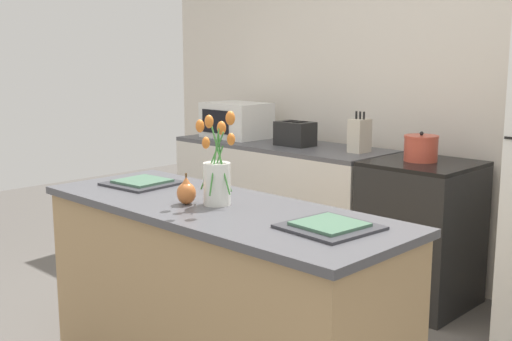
{
  "coord_description": "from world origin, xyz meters",
  "views": [
    {
      "loc": [
        2.03,
        -1.83,
        1.54
      ],
      "look_at": [
        0.0,
        0.25,
        1.0
      ],
      "focal_mm": 45.0,
      "sensor_mm": 36.0,
      "label": 1
    }
  ],
  "objects_px": {
    "pear_figurine": "(186,192)",
    "microwave": "(236,120)",
    "flower_vase": "(217,175)",
    "plate_setting_right": "(330,226)",
    "toaster": "(295,134)",
    "knife_block": "(360,136)",
    "plate_setting_left": "(142,182)",
    "stove_range": "(421,233)",
    "cooking_pot": "(421,148)"
  },
  "relations": [
    {
      "from": "cooking_pot",
      "to": "knife_block",
      "type": "relative_size",
      "value": 0.77
    },
    {
      "from": "microwave",
      "to": "stove_range",
      "type": "bearing_deg",
      "value": 0.02
    },
    {
      "from": "flower_vase",
      "to": "plate_setting_right",
      "type": "distance_m",
      "value": 0.6
    },
    {
      "from": "pear_figurine",
      "to": "toaster",
      "type": "distance_m",
      "value": 1.85
    },
    {
      "from": "stove_range",
      "to": "cooking_pot",
      "type": "xyz_separation_m",
      "value": [
        -0.03,
        0.01,
        0.53
      ]
    },
    {
      "from": "flower_vase",
      "to": "plate_setting_right",
      "type": "bearing_deg",
      "value": 3.25
    },
    {
      "from": "flower_vase",
      "to": "knife_block",
      "type": "bearing_deg",
      "value": 103.99
    },
    {
      "from": "stove_range",
      "to": "flower_vase",
      "type": "distance_m",
      "value": 1.7
    },
    {
      "from": "stove_range",
      "to": "microwave",
      "type": "distance_m",
      "value": 1.73
    },
    {
      "from": "microwave",
      "to": "flower_vase",
      "type": "bearing_deg",
      "value": -46.13
    },
    {
      "from": "plate_setting_left",
      "to": "cooking_pot",
      "type": "distance_m",
      "value": 1.71
    },
    {
      "from": "plate_setting_left",
      "to": "toaster",
      "type": "xyz_separation_m",
      "value": [
        -0.31,
        1.54,
        0.09
      ]
    },
    {
      "from": "pear_figurine",
      "to": "microwave",
      "type": "distance_m",
      "value": 2.21
    },
    {
      "from": "plate_setting_left",
      "to": "flower_vase",
      "type": "bearing_deg",
      "value": -3.19
    },
    {
      "from": "flower_vase",
      "to": "toaster",
      "type": "xyz_separation_m",
      "value": [
        -0.91,
        1.57,
        -0.04
      ]
    },
    {
      "from": "toaster",
      "to": "knife_block",
      "type": "bearing_deg",
      "value": 6.83
    },
    {
      "from": "flower_vase",
      "to": "toaster",
      "type": "distance_m",
      "value": 1.82
    },
    {
      "from": "plate_setting_right",
      "to": "cooking_pot",
      "type": "bearing_deg",
      "value": 108.53
    },
    {
      "from": "pear_figurine",
      "to": "knife_block",
      "type": "height_order",
      "value": "knife_block"
    },
    {
      "from": "flower_vase",
      "to": "plate_setting_left",
      "type": "bearing_deg",
      "value": 176.81
    },
    {
      "from": "knife_block",
      "to": "pear_figurine",
      "type": "bearing_deg",
      "value": -80.14
    },
    {
      "from": "plate_setting_left",
      "to": "microwave",
      "type": "distance_m",
      "value": 1.82
    },
    {
      "from": "knife_block",
      "to": "plate_setting_right",
      "type": "bearing_deg",
      "value": -58.04
    },
    {
      "from": "knife_block",
      "to": "flower_vase",
      "type": "bearing_deg",
      "value": -76.01
    },
    {
      "from": "stove_range",
      "to": "plate_setting_right",
      "type": "bearing_deg",
      "value": -72.36
    },
    {
      "from": "plate_setting_left",
      "to": "cooking_pot",
      "type": "height_order",
      "value": "cooking_pot"
    },
    {
      "from": "plate_setting_right",
      "to": "pear_figurine",
      "type": "bearing_deg",
      "value": -170.22
    },
    {
      "from": "toaster",
      "to": "plate_setting_right",
      "type": "bearing_deg",
      "value": -45.63
    },
    {
      "from": "plate_setting_right",
      "to": "toaster",
      "type": "height_order",
      "value": "toaster"
    },
    {
      "from": "stove_range",
      "to": "flower_vase",
      "type": "bearing_deg",
      "value": -93.4
    },
    {
      "from": "plate_setting_right",
      "to": "microwave",
      "type": "xyz_separation_m",
      "value": [
        -2.12,
        1.56,
        0.13
      ]
    },
    {
      "from": "flower_vase",
      "to": "plate_setting_right",
      "type": "xyz_separation_m",
      "value": [
        0.59,
        0.03,
        -0.12
      ]
    },
    {
      "from": "plate_setting_left",
      "to": "pear_figurine",
      "type": "bearing_deg",
      "value": -13.71
    },
    {
      "from": "cooking_pot",
      "to": "plate_setting_left",
      "type": "bearing_deg",
      "value": -113.04
    },
    {
      "from": "flower_vase",
      "to": "toaster",
      "type": "bearing_deg",
      "value": 120.17
    },
    {
      "from": "toaster",
      "to": "cooking_pot",
      "type": "bearing_deg",
      "value": 1.72
    },
    {
      "from": "stove_range",
      "to": "knife_block",
      "type": "relative_size",
      "value": 3.31
    },
    {
      "from": "toaster",
      "to": "stove_range",
      "type": "bearing_deg",
      "value": 1.22
    },
    {
      "from": "plate_setting_right",
      "to": "toaster",
      "type": "relative_size",
      "value": 1.22
    },
    {
      "from": "plate_setting_left",
      "to": "knife_block",
      "type": "bearing_deg",
      "value": 83.07
    },
    {
      "from": "toaster",
      "to": "pear_figurine",
      "type": "bearing_deg",
      "value": -64.09
    },
    {
      "from": "pear_figurine",
      "to": "cooking_pot",
      "type": "height_order",
      "value": "cooking_pot"
    },
    {
      "from": "plate_setting_right",
      "to": "stove_range",
      "type": "bearing_deg",
      "value": 107.64
    },
    {
      "from": "plate_setting_right",
      "to": "toaster",
      "type": "distance_m",
      "value": 2.16
    },
    {
      "from": "microwave",
      "to": "knife_block",
      "type": "xyz_separation_m",
      "value": [
        1.13,
        0.04,
        -0.02
      ]
    },
    {
      "from": "pear_figurine",
      "to": "plate_setting_right",
      "type": "height_order",
      "value": "pear_figurine"
    },
    {
      "from": "cooking_pot",
      "to": "microwave",
      "type": "distance_m",
      "value": 1.6
    },
    {
      "from": "plate_setting_right",
      "to": "knife_block",
      "type": "height_order",
      "value": "knife_block"
    },
    {
      "from": "stove_range",
      "to": "pear_figurine",
      "type": "bearing_deg",
      "value": -96.87
    },
    {
      "from": "knife_block",
      "to": "toaster",
      "type": "bearing_deg",
      "value": -173.17
    }
  ]
}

